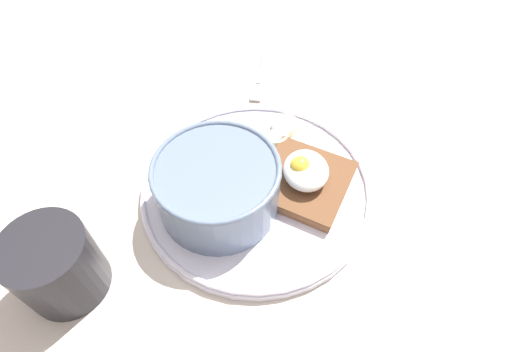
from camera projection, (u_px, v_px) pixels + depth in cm
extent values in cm
cube|color=beige|center=(256.00, 196.00, 49.16)|extent=(120.00, 120.00, 2.00)
cylinder|color=white|center=(256.00, 189.00, 47.97)|extent=(27.37, 27.37, 1.00)
torus|color=white|center=(256.00, 185.00, 47.34)|extent=(27.17, 27.17, 0.60)
cylinder|color=slate|center=(218.00, 187.00, 43.50)|extent=(13.53, 13.53, 6.51)
torus|color=slate|center=(215.00, 168.00, 40.92)|extent=(13.73, 13.73, 0.60)
cylinder|color=white|center=(218.00, 189.00, 43.83)|extent=(12.13, 12.13, 5.28)
ellipsoid|color=white|center=(216.00, 176.00, 41.90)|extent=(11.53, 11.53, 1.20)
ellipsoid|color=#C4BD94|center=(236.00, 151.00, 43.44)|extent=(2.21, 2.10, 0.80)
ellipsoid|color=#A67F5A|center=(199.00, 175.00, 41.61)|extent=(1.35, 0.97, 0.54)
ellipsoid|color=#96674E|center=(176.00, 183.00, 40.86)|extent=(1.62, 1.11, 0.66)
ellipsoid|color=tan|center=(205.00, 202.00, 39.40)|extent=(1.71, 2.10, 0.78)
ellipsoid|color=olive|center=(236.00, 184.00, 40.75)|extent=(1.22, 1.77, 0.72)
cube|color=brown|center=(304.00, 177.00, 46.68)|extent=(13.55, 13.55, 0.30)
cube|color=brown|center=(304.00, 180.00, 47.19)|extent=(13.28, 13.28, 1.48)
ellipsoid|color=white|center=(306.00, 169.00, 45.49)|extent=(5.83, 5.23, 2.81)
sphere|color=yellow|center=(300.00, 164.00, 45.00)|extent=(2.42, 2.42, 2.42)
cylinder|color=#F4EFBF|center=(243.00, 133.00, 51.86)|extent=(4.74, 4.82, 1.84)
cylinder|color=#BEBB95|center=(242.00, 129.00, 51.36)|extent=(0.85, 0.85, 0.23)
cylinder|color=beige|center=(277.00, 139.00, 51.19)|extent=(4.16, 4.15, 1.72)
cylinder|color=tan|center=(277.00, 136.00, 50.70)|extent=(0.74, 0.73, 0.21)
cylinder|color=#EDEBBC|center=(285.00, 126.00, 52.96)|extent=(4.89, 4.89, 1.10)
cylinder|color=#B9B793|center=(285.00, 123.00, 52.55)|extent=(0.88, 0.88, 0.13)
cylinder|color=black|center=(57.00, 266.00, 37.99)|extent=(8.04, 8.04, 8.27)
cylinder|color=#331D11|center=(43.00, 251.00, 35.50)|extent=(6.84, 6.84, 0.40)
cylinder|color=silver|center=(262.00, 66.00, 62.47)|extent=(8.91, 2.22, 0.80)
cube|color=silver|center=(258.00, 85.00, 59.79)|extent=(7.17, 2.70, 0.30)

